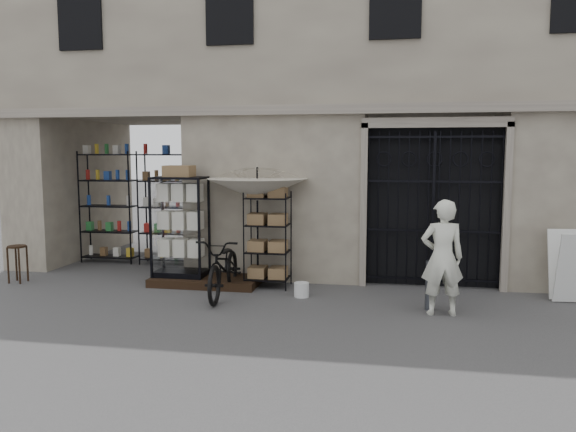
% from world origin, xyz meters
% --- Properties ---
extents(ground, '(80.00, 80.00, 0.00)m').
position_xyz_m(ground, '(0.00, 0.00, 0.00)').
color(ground, black).
rests_on(ground, ground).
extents(main_building, '(14.00, 4.00, 9.00)m').
position_xyz_m(main_building, '(0.00, 4.00, 4.50)').
color(main_building, gray).
rests_on(main_building, ground).
extents(shop_recess, '(3.00, 1.70, 3.00)m').
position_xyz_m(shop_recess, '(-4.50, 2.80, 1.50)').
color(shop_recess, black).
rests_on(shop_recess, ground).
extents(shop_shelving, '(2.70, 0.50, 2.50)m').
position_xyz_m(shop_shelving, '(-4.55, 3.30, 1.25)').
color(shop_shelving, black).
rests_on(shop_shelving, ground).
extents(iron_gate, '(2.50, 0.21, 3.00)m').
position_xyz_m(iron_gate, '(1.75, 2.28, 1.50)').
color(iron_gate, black).
rests_on(iron_gate, ground).
extents(step_platform, '(2.00, 0.90, 0.15)m').
position_xyz_m(step_platform, '(-2.40, 1.55, 0.07)').
color(step_platform, black).
rests_on(step_platform, ground).
extents(display_cabinet, '(1.09, 0.91, 2.03)m').
position_xyz_m(display_cabinet, '(-2.88, 1.56, 0.99)').
color(display_cabinet, black).
rests_on(display_cabinet, step_platform).
extents(wire_rack, '(0.92, 0.79, 1.76)m').
position_xyz_m(wire_rack, '(-1.21, 1.61, 0.86)').
color(wire_rack, black).
rests_on(wire_rack, ground).
extents(market_umbrella, '(2.12, 2.13, 2.64)m').
position_xyz_m(market_umbrella, '(-1.44, 1.73, 1.90)').
color(market_umbrella, black).
rests_on(market_umbrella, ground).
extents(white_bucket, '(0.30, 0.30, 0.25)m').
position_xyz_m(white_bucket, '(-0.49, 1.01, 0.12)').
color(white_bucket, silver).
rests_on(white_bucket, ground).
extents(bicycle, '(0.76, 1.08, 1.98)m').
position_xyz_m(bicycle, '(-1.81, 0.82, 0.00)').
color(bicycle, black).
rests_on(bicycle, ground).
extents(wooden_stool, '(0.43, 0.43, 0.71)m').
position_xyz_m(wooden_stool, '(-5.99, 1.10, 0.37)').
color(wooden_stool, black).
rests_on(wooden_stool, ground).
extents(steel_bollard, '(0.19, 0.19, 0.79)m').
position_xyz_m(steel_bollard, '(1.62, 0.57, 0.39)').
color(steel_bollard, '#464A52').
rests_on(steel_bollard, ground).
extents(shopkeeper, '(0.88, 1.85, 0.42)m').
position_xyz_m(shopkeeper, '(1.77, 0.34, 0.00)').
color(shopkeeper, silver).
rests_on(shopkeeper, ground).
extents(easel_sign, '(0.61, 0.69, 1.16)m').
position_xyz_m(easel_sign, '(3.92, 1.47, 0.60)').
color(easel_sign, silver).
rests_on(easel_sign, ground).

